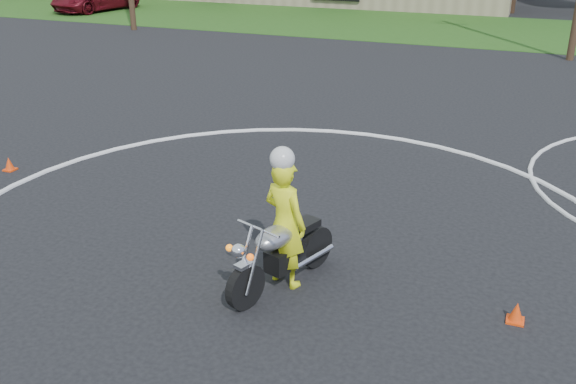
% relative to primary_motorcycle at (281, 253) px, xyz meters
% --- Properties ---
extents(ground, '(120.00, 120.00, 0.00)m').
position_rel_primary_motorcycle_xyz_m(ground, '(-0.65, -1.42, -0.58)').
color(ground, black).
rests_on(ground, ground).
extents(grass_strip, '(120.00, 10.00, 0.02)m').
position_rel_primary_motorcycle_xyz_m(grass_strip, '(-0.65, 25.58, -0.57)').
color(grass_strip, '#1E4714').
rests_on(grass_strip, ground).
extents(course_markings, '(19.05, 19.05, 0.12)m').
position_rel_primary_motorcycle_xyz_m(course_markings, '(1.52, 2.93, -0.57)').
color(course_markings, silver).
rests_on(course_markings, ground).
extents(primary_motorcycle, '(1.10, 2.18, 1.19)m').
position_rel_primary_motorcycle_xyz_m(primary_motorcycle, '(0.00, 0.00, 0.00)').
color(primary_motorcycle, black).
rests_on(primary_motorcycle, ground).
extents(rider_primary_grp, '(0.85, 0.70, 2.22)m').
position_rel_primary_motorcycle_xyz_m(rider_primary_grp, '(0.01, 0.14, 0.49)').
color(rider_primary_grp, '#F4FE1A').
rests_on(rider_primary_grp, ground).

